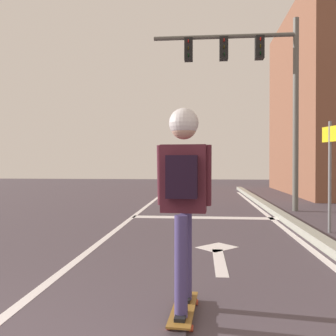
% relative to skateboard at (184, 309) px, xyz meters
% --- Properties ---
extents(lane_line_center, '(0.12, 20.00, 0.01)m').
position_rel_skateboard_xyz_m(lane_line_center, '(-1.57, 3.99, -0.06)').
color(lane_line_center, silver).
rests_on(lane_line_center, ground).
extents(lane_line_curbside, '(0.12, 20.00, 0.01)m').
position_rel_skateboard_xyz_m(lane_line_curbside, '(1.87, 3.99, -0.06)').
color(lane_line_curbside, silver).
rests_on(lane_line_curbside, ground).
extents(stop_bar, '(3.59, 0.40, 0.01)m').
position_rel_skateboard_xyz_m(stop_bar, '(0.23, 5.86, -0.06)').
color(stop_bar, silver).
rests_on(stop_bar, ground).
extents(lane_arrow_stem, '(0.16, 1.40, 0.01)m').
position_rel_skateboard_xyz_m(lane_arrow_stem, '(0.41, 1.82, -0.06)').
color(lane_arrow_stem, silver).
rests_on(lane_arrow_stem, ground).
extents(lane_arrow_head, '(0.71, 0.71, 0.01)m').
position_rel_skateboard_xyz_m(lane_arrow_head, '(0.41, 2.67, -0.06)').
color(lane_arrow_head, silver).
rests_on(lane_arrow_head, ground).
extents(curb_strip, '(0.24, 24.00, 0.14)m').
position_rel_skateboard_xyz_m(curb_strip, '(2.12, 3.99, 0.00)').
color(curb_strip, gray).
rests_on(curb_strip, ground).
extents(skateboard, '(0.25, 0.82, 0.08)m').
position_rel_skateboard_xyz_m(skateboard, '(0.00, 0.00, 0.00)').
color(skateboard, olive).
rests_on(skateboard, ground).
extents(skater, '(0.48, 0.64, 1.75)m').
position_rel_skateboard_xyz_m(skater, '(-0.00, -0.01, 1.14)').
color(skater, '#43396C').
rests_on(skater, skateboard).
extents(traffic_signal_mast, '(4.12, 0.34, 5.46)m').
position_rel_skateboard_xyz_m(traffic_signal_mast, '(1.65, 7.36, 3.83)').
color(traffic_signal_mast, '#5E5C54').
rests_on(traffic_signal_mast, ground).
extents(street_sign_post, '(0.17, 0.43, 2.17)m').
position_rel_skateboard_xyz_m(street_sign_post, '(2.65, 4.12, 1.36)').
color(street_sign_post, slate).
rests_on(street_sign_post, ground).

